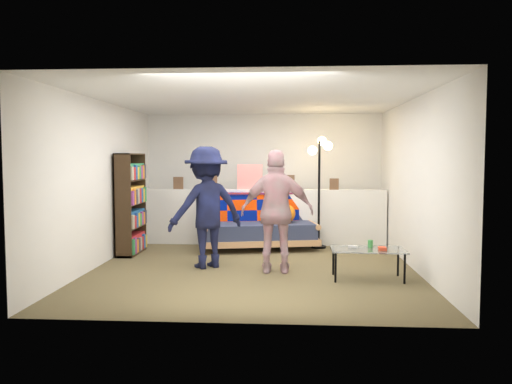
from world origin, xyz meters
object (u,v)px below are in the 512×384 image
(futon_sofa, at_px, (259,226))
(bookshelf, at_px, (131,207))
(person_right, at_px, (277,211))
(person_left, at_px, (206,207))
(coffee_table, at_px, (368,251))
(floor_lamp, at_px, (320,169))

(futon_sofa, xyz_separation_m, bookshelf, (-2.07, -0.58, 0.37))
(person_right, bearing_deg, bookshelf, -27.45)
(futon_sofa, bearing_deg, person_left, -113.91)
(coffee_table, bearing_deg, person_left, 165.48)
(coffee_table, distance_m, floor_lamp, 2.51)
(futon_sofa, distance_m, person_right, 1.87)
(futon_sofa, bearing_deg, floor_lamp, 8.96)
(futon_sofa, distance_m, coffee_table, 2.59)
(bookshelf, xyz_separation_m, person_right, (2.42, -1.20, 0.08))
(futon_sofa, height_order, bookshelf, bookshelf)
(bookshelf, distance_m, person_left, 1.69)
(floor_lamp, xyz_separation_m, person_right, (-0.70, -1.95, -0.53))
(person_left, height_order, person_right, person_left)
(floor_lamp, relative_size, person_right, 1.15)
(futon_sofa, height_order, floor_lamp, floor_lamp)
(futon_sofa, xyz_separation_m, floor_lamp, (1.05, 0.16, 0.98))
(bookshelf, height_order, person_right, person_right)
(bookshelf, xyz_separation_m, floor_lamp, (3.12, 0.75, 0.61))
(coffee_table, relative_size, floor_lamp, 0.50)
(floor_lamp, relative_size, person_left, 1.12)
(futon_sofa, height_order, person_left, person_left)
(bookshelf, xyz_separation_m, person_left, (1.40, -0.93, 0.10))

